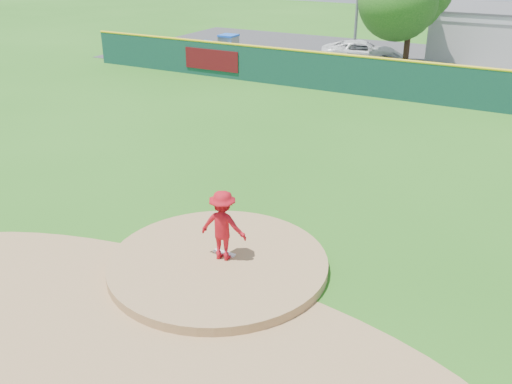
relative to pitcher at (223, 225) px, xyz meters
The scene contains 10 objects.
ground 1.17m from the pitcher, 122.30° to the right, with size 120.00×120.00×0.00m, color #286B19.
pitchers_mound 1.17m from the pitcher, 122.30° to the right, with size 5.50×5.50×0.50m, color #9E774C.
pitching_rubber 0.91m from the pitcher, 118.23° to the left, with size 0.60×0.15×0.04m, color white.
infield_dirt_arc 3.34m from the pitcher, 91.59° to the right, with size 15.40×15.40×0.01m, color #9E774C.
parking_lot 26.89m from the pitcher, 90.19° to the left, with size 44.00×16.00×0.02m, color #38383A.
pitcher is the anchor object (origin of this frame).
van 26.03m from the pitcher, 101.27° to the left, with size 2.42×5.25×1.46m, color white.
fence_banners 17.91m from the pitcher, 96.86° to the left, with size 22.67×0.04×1.20m.
playground_slide 26.01m from the pitcher, 120.73° to the left, with size 1.09×3.06×1.69m.
outfield_fence 17.86m from the pitcher, 90.28° to the left, with size 40.00×0.14×2.07m.
Camera 1 is at (6.69, -10.36, 7.64)m, focal length 40.00 mm.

